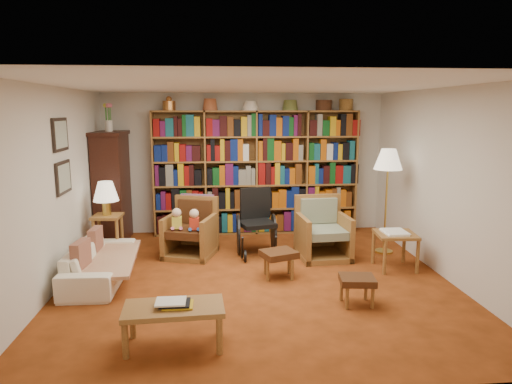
{
  "coord_description": "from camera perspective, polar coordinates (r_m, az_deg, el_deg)",
  "views": [
    {
      "loc": [
        -0.51,
        -5.71,
        2.21
      ],
      "look_at": [
        0.05,
        0.6,
        1.06
      ],
      "focal_mm": 32.0,
      "sensor_mm": 36.0,
      "label": 1
    }
  ],
  "objects": [
    {
      "name": "framed_pictures",
      "position": [
        6.35,
        -23.11,
        4.14
      ],
      "size": [
        0.03,
        0.52,
        0.97
      ],
      "color": "black",
      "rests_on": "wall_left"
    },
    {
      "name": "wall_back",
      "position": [
        8.29,
        -1.46,
        3.58
      ],
      "size": [
        5.0,
        0.0,
        5.0
      ],
      "primitive_type": "plane",
      "rotation": [
        1.57,
        0.0,
        0.0
      ],
      "color": "silver",
      "rests_on": "floor"
    },
    {
      "name": "floor_lamp",
      "position": [
        7.23,
        16.18,
        3.43
      ],
      "size": [
        0.43,
        0.43,
        1.63
      ],
      "color": "gold",
      "rests_on": "floor"
    },
    {
      "name": "wall_right",
      "position": [
        6.53,
        22.5,
        1.0
      ],
      "size": [
        0.0,
        5.0,
        5.0
      ],
      "primitive_type": "plane",
      "rotation": [
        1.57,
        0.0,
        -1.57
      ],
      "color": "silver",
      "rests_on": "floor"
    },
    {
      "name": "armchair_leather",
      "position": [
        7.14,
        -8.2,
        -4.84
      ],
      "size": [
        0.91,
        0.92,
        0.9
      ],
      "color": "olive",
      "rests_on": "floor"
    },
    {
      "name": "cushion_right",
      "position": [
        6.03,
        -21.04,
        -7.42
      ],
      "size": [
        0.16,
        0.38,
        0.37
      ],
      "primitive_type": "cube",
      "rotation": [
        0.0,
        0.0,
        -0.12
      ],
      "color": "maroon",
      "rests_on": "sofa"
    },
    {
      "name": "sofa_throw",
      "position": [
        6.35,
        -18.52,
        -7.8
      ],
      "size": [
        0.92,
        1.58,
        0.04
      ],
      "primitive_type": "cube",
      "rotation": [
        0.0,
        0.0,
        0.07
      ],
      "color": "beige",
      "rests_on": "sofa"
    },
    {
      "name": "wall_left",
      "position": [
        6.13,
        -23.91,
        0.34
      ],
      "size": [
        0.0,
        5.0,
        5.0
      ],
      "primitive_type": "plane",
      "rotation": [
        1.57,
        0.0,
        1.57
      ],
      "color": "silver",
      "rests_on": "floor"
    },
    {
      "name": "armchair_sage",
      "position": [
        7.06,
        8.23,
        -5.15
      ],
      "size": [
        0.78,
        0.81,
        0.91
      ],
      "color": "olive",
      "rests_on": "floor"
    },
    {
      "name": "table_lamp",
      "position": [
        7.12,
        -18.27,
        -0.06
      ],
      "size": [
        0.37,
        0.37,
        0.51
      ],
      "color": "gold",
      "rests_on": "side_table_lamp"
    },
    {
      "name": "ceiling",
      "position": [
        5.74,
        0.08,
        13.14
      ],
      "size": [
        5.0,
        5.0,
        0.0
      ],
      "primitive_type": "plane",
      "rotation": [
        3.14,
        0.0,
        0.0
      ],
      "color": "white",
      "rests_on": "wall_back"
    },
    {
      "name": "side_table_lamp",
      "position": [
        7.22,
        -18.04,
        -4.13
      ],
      "size": [
        0.44,
        0.44,
        0.66
      ],
      "color": "olive",
      "rests_on": "floor"
    },
    {
      "name": "footstool_a",
      "position": [
        6.12,
        2.86,
        -7.96
      ],
      "size": [
        0.53,
        0.5,
        0.37
      ],
      "color": "#4F2C15",
      "rests_on": "floor"
    },
    {
      "name": "wall_front",
      "position": [
        3.39,
        3.84,
        -6.19
      ],
      "size": [
        5.0,
        0.0,
        5.0
      ],
      "primitive_type": "plane",
      "rotation": [
        -1.57,
        0.0,
        0.0
      ],
      "color": "silver",
      "rests_on": "floor"
    },
    {
      "name": "wheelchair",
      "position": [
        7.08,
        0.02,
        -4.06
      ],
      "size": [
        0.61,
        0.81,
        1.02
      ],
      "color": "black",
      "rests_on": "floor"
    },
    {
      "name": "side_table_papers",
      "position": [
        6.7,
        17.04,
        -5.56
      ],
      "size": [
        0.58,
        0.58,
        0.54
      ],
      "color": "olive",
      "rests_on": "floor"
    },
    {
      "name": "cushion_left",
      "position": [
        6.68,
        -19.41,
        -5.63
      ],
      "size": [
        0.12,
        0.36,
        0.35
      ],
      "primitive_type": "cube",
      "rotation": [
        0.0,
        0.0,
        -0.04
      ],
      "color": "maroon",
      "rests_on": "sofa"
    },
    {
      "name": "floor",
      "position": [
        6.15,
        0.07,
        -10.83
      ],
      "size": [
        5.0,
        5.0,
        0.0
      ],
      "primitive_type": "plane",
      "color": "#903F16",
      "rests_on": "ground"
    },
    {
      "name": "curio_cabinet",
      "position": [
        8.01,
        -17.54,
        0.73
      ],
      "size": [
        0.5,
        0.95,
        2.4
      ],
      "color": "black",
      "rests_on": "floor"
    },
    {
      "name": "coffee_table",
      "position": [
        4.48,
        -10.22,
        -14.47
      ],
      "size": [
        0.96,
        0.52,
        0.45
      ],
      "color": "olive",
      "rests_on": "floor"
    },
    {
      "name": "footstool_b",
      "position": [
        5.43,
        12.53,
        -10.9
      ],
      "size": [
        0.43,
        0.38,
        0.33
      ],
      "color": "#4F2C15",
      "rests_on": "floor"
    },
    {
      "name": "sofa",
      "position": [
        6.38,
        -18.92,
        -8.32
      ],
      "size": [
        1.64,
        0.66,
        0.48
      ],
      "primitive_type": "imported",
      "rotation": [
        0.0,
        0.0,
        1.56
      ],
      "color": "white",
      "rests_on": "floor"
    },
    {
      "name": "bookshelf",
      "position": [
        8.14,
        0.02,
        2.9
      ],
      "size": [
        3.6,
        0.3,
        2.42
      ],
      "color": "olive",
      "rests_on": "floor"
    }
  ]
}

